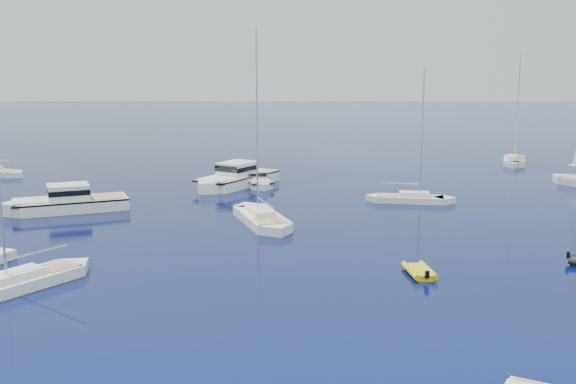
# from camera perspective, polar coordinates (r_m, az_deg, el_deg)

# --- Properties ---
(ground) EXTENTS (400.00, 400.00, 0.00)m
(ground) POSITION_cam_1_polar(r_m,az_deg,el_deg) (31.72, -4.50, -13.86)
(ground) COLOR navy
(ground) RESTS_ON ground
(motor_cruiser_centre) EXTENTS (12.18, 7.61, 3.07)m
(motor_cruiser_centre) POSITION_cam_1_polar(r_m,az_deg,el_deg) (65.08, -17.55, -1.50)
(motor_cruiser_centre) COLOR silver
(motor_cruiser_centre) RESTS_ON ground
(motor_cruiser_distant) EXTENTS (9.95, 12.57, 3.28)m
(motor_cruiser_distant) POSITION_cam_1_polar(r_m,az_deg,el_deg) (74.56, -4.28, 0.48)
(motor_cruiser_distant) COLOR white
(motor_cruiser_distant) RESTS_ON ground
(motor_cruiser_horizon) EXTENTS (4.62, 8.07, 2.03)m
(motor_cruiser_horizon) POSITION_cam_1_polar(r_m,az_deg,el_deg) (74.88, -2.65, 0.54)
(motor_cruiser_horizon) COLOR white
(motor_cruiser_horizon) RESTS_ON ground
(sailboat_fore) EXTENTS (8.03, 9.67, 14.78)m
(sailboat_fore) POSITION_cam_1_polar(r_m,az_deg,el_deg) (44.54, -20.74, -7.22)
(sailboat_fore) COLOR white
(sailboat_fore) RESTS_ON ground
(sailboat_mid_r) EXTENTS (6.17, 11.44, 16.31)m
(sailboat_mid_r) POSITION_cam_1_polar(r_m,az_deg,el_deg) (57.71, -2.17, -2.51)
(sailboat_mid_r) COLOR white
(sailboat_mid_r) RESTS_ON ground
(sailboat_centre) EXTENTS (9.01, 3.73, 12.86)m
(sailboat_centre) POSITION_cam_1_polar(r_m,az_deg,el_deg) (67.02, 9.90, -0.81)
(sailboat_centre) COLOR silver
(sailboat_centre) RESTS_ON ground
(sailboat_sails_far) EXTENTS (5.51, 10.24, 14.60)m
(sailboat_sails_far) POSITION_cam_1_polar(r_m,az_deg,el_deg) (95.41, 17.89, 2.23)
(sailboat_sails_far) COLOR silver
(sailboat_sails_far) RESTS_ON ground
(tender_yellow) EXTENTS (2.11, 3.36, 0.95)m
(tender_yellow) POSITION_cam_1_polar(r_m,az_deg,el_deg) (44.69, 10.60, -6.64)
(tender_yellow) COLOR #CABA0B
(tender_yellow) RESTS_ON ground
(tender_grey_far) EXTENTS (3.68, 2.02, 0.95)m
(tender_grey_far) POSITION_cam_1_polar(r_m,az_deg,el_deg) (78.46, -3.67, 1.00)
(tender_grey_far) COLOR black
(tender_grey_far) RESTS_ON ground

